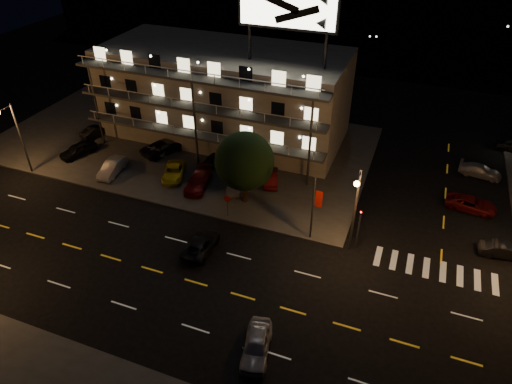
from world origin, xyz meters
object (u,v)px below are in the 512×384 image
(lot_car_2, at_px, (174,172))
(road_car_west, at_px, (201,245))
(lot_car_7, at_px, (167,145))
(road_car_east, at_px, (257,345))
(lot_car_4, at_px, (235,183))
(side_car_0, at_px, (504,250))
(tree, at_px, (244,163))

(lot_car_2, bearing_deg, road_car_west, -69.46)
(lot_car_7, bearing_deg, road_car_east, 140.29)
(lot_car_4, height_order, side_car_0, lot_car_4)
(side_car_0, bearing_deg, lot_car_7, 73.32)
(lot_car_2, bearing_deg, road_car_east, -66.69)
(lot_car_4, distance_m, road_car_west, 9.48)
(road_car_west, bearing_deg, side_car_0, -161.03)
(lot_car_4, xyz_separation_m, lot_car_7, (-10.51, 4.48, -0.02))
(lot_car_2, distance_m, road_car_west, 11.98)
(side_car_0, relative_size, road_car_west, 0.89)
(lot_car_2, bearing_deg, side_car_0, -20.98)
(tree, distance_m, lot_car_2, 9.42)
(lot_car_4, height_order, road_car_west, lot_car_4)
(lot_car_4, bearing_deg, lot_car_7, 139.12)
(road_car_west, bearing_deg, road_car_east, 135.58)
(lot_car_2, relative_size, lot_car_4, 1.07)
(road_car_east, bearing_deg, side_car_0, 33.94)
(tree, xyz_separation_m, lot_car_2, (-8.56, 1.29, -3.72))
(lot_car_2, xyz_separation_m, road_car_east, (15.76, -17.00, -0.02))
(side_car_0, height_order, road_car_east, road_car_east)
(lot_car_2, distance_m, road_car_east, 23.18)
(side_car_0, xyz_separation_m, road_car_west, (-24.05, -8.37, -0.03))
(lot_car_4, bearing_deg, road_car_east, -80.64)
(lot_car_7, bearing_deg, lot_car_2, 135.80)
(lot_car_7, bearing_deg, road_car_west, 137.72)
(side_car_0, height_order, road_car_west, side_car_0)
(lot_car_2, distance_m, side_car_0, 31.77)
(tree, xyz_separation_m, side_car_0, (23.21, 0.49, -3.84))
(lot_car_7, distance_m, road_car_east, 29.13)
(tree, distance_m, lot_car_4, 4.28)
(lot_car_2, relative_size, side_car_0, 1.13)
(road_car_west, bearing_deg, tree, -96.31)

